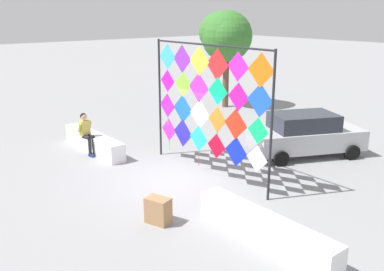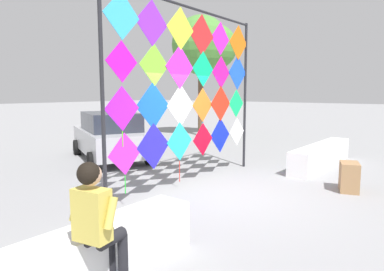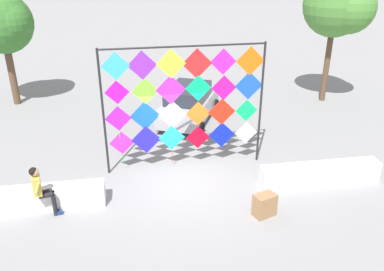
% 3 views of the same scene
% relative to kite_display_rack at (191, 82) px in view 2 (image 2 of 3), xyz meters
% --- Properties ---
extents(ground, '(120.00, 120.00, 0.00)m').
position_rel_kite_display_rack_xyz_m(ground, '(-0.23, -1.09, -2.35)').
color(ground, gray).
extents(plaza_ledge_left, '(3.67, 0.54, 0.63)m').
position_rel_kite_display_rack_xyz_m(plaza_ledge_left, '(-4.34, -1.68, -2.04)').
color(plaza_ledge_left, white).
rests_on(plaza_ledge_left, ground).
extents(plaza_ledge_right, '(3.67, 0.54, 0.63)m').
position_rel_kite_display_rack_xyz_m(plaza_ledge_right, '(3.88, -1.68, -2.04)').
color(plaza_ledge_right, white).
rests_on(plaza_ledge_right, ground).
extents(kite_display_rack, '(4.98, 0.15, 3.98)m').
position_rel_kite_display_rack_xyz_m(kite_display_rack, '(0.00, 0.00, 0.00)').
color(kite_display_rack, '#232328').
rests_on(kite_display_rack, ground).
extents(seated_vendor, '(0.68, 0.55, 1.48)m').
position_rel_kite_display_rack_xyz_m(seated_vendor, '(-4.06, -2.06, -1.49)').
color(seated_vendor, black).
rests_on(seated_vendor, ground).
extents(parked_car, '(3.11, 4.18, 1.49)m').
position_rel_kite_display_rack_xyz_m(parked_car, '(0.73, 3.85, -1.60)').
color(parked_car, '#B7B7BC').
rests_on(parked_car, ground).
extents(cardboard_box_large, '(0.66, 0.54, 0.63)m').
position_rel_kite_display_rack_xyz_m(cardboard_box_large, '(1.70, -2.99, -2.04)').
color(cardboard_box_large, '#9E754C').
rests_on(cardboard_box_large, ground).
extents(tree_broadleaf, '(2.86, 2.96, 5.71)m').
position_rel_kite_display_rack_xyz_m(tree_broadleaf, '(7.47, 5.08, 1.90)').
color(tree_broadleaf, brown).
rests_on(tree_broadleaf, ground).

